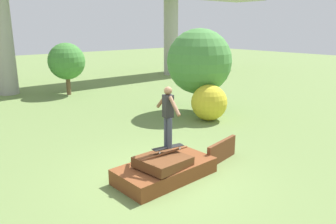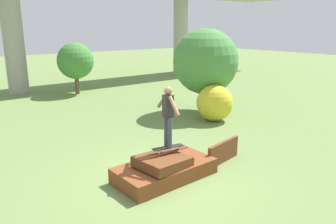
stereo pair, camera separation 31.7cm
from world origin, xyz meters
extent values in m
plane|color=olive|center=(0.00, 0.00, 0.00)|extent=(80.00, 80.00, 0.00)
cube|color=brown|center=(0.00, 0.00, 0.20)|extent=(2.56, 1.37, 0.39)
cube|color=#5B3319|center=(-0.15, -0.10, 0.51)|extent=(1.32, 1.17, 0.31)
cylinder|color=brown|center=(0.00, 0.00, 0.66)|extent=(1.47, 0.05, 0.05)
cube|color=brown|center=(1.92, -0.20, 0.30)|extent=(1.38, 0.35, 0.60)
cube|color=black|center=(0.15, 0.07, 0.77)|extent=(0.86, 0.34, 0.01)
cylinder|color=silver|center=(0.45, 0.10, 0.72)|extent=(0.06, 0.04, 0.05)
cylinder|color=silver|center=(0.42, -0.07, 0.72)|extent=(0.06, 0.04, 0.05)
cylinder|color=silver|center=(-0.12, 0.20, 0.72)|extent=(0.06, 0.04, 0.05)
cylinder|color=silver|center=(-0.15, 0.03, 0.72)|extent=(0.06, 0.04, 0.05)
cylinder|color=#383D4C|center=(0.16, 0.15, 1.17)|extent=(0.12, 0.12, 0.78)
cylinder|color=#383D4C|center=(0.13, -0.02, 1.17)|extent=(0.12, 0.12, 0.78)
cube|color=black|center=(0.15, 0.07, 1.84)|extent=(0.25, 0.25, 0.56)
sphere|color=brown|center=(0.15, 0.07, 2.22)|extent=(0.20, 0.20, 0.20)
cylinder|color=brown|center=(0.20, 0.37, 1.90)|extent=(0.17, 0.48, 0.43)
cylinder|color=brown|center=(0.09, -0.24, 1.90)|extent=(0.17, 0.48, 0.43)
cylinder|color=#A8A59E|center=(0.00, 13.89, 2.98)|extent=(1.10, 1.10, 5.96)
cylinder|color=#A8A59E|center=(12.10, 13.89, 2.98)|extent=(1.10, 1.10, 5.96)
cylinder|color=brown|center=(5.35, 4.14, 0.53)|extent=(0.26, 0.26, 1.05)
sphere|color=#4C8E42|center=(5.35, 4.14, 2.25)|extent=(2.81, 2.81, 2.81)
cylinder|color=brown|center=(2.53, 11.51, 0.51)|extent=(0.24, 0.24, 1.01)
sphere|color=#428438|center=(2.53, 11.51, 1.86)|extent=(2.00, 2.00, 2.00)
sphere|color=gold|center=(4.74, 2.93, 0.73)|extent=(1.46, 1.46, 1.46)
camera|label=1|loc=(-4.85, -5.86, 3.73)|focal=35.00mm
camera|label=2|loc=(-4.60, -6.06, 3.73)|focal=35.00mm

